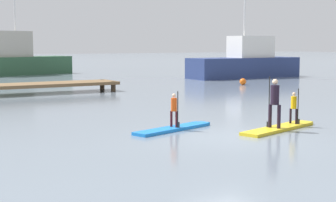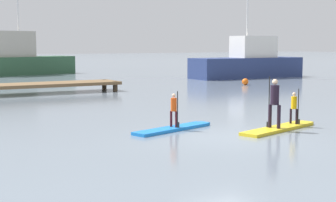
# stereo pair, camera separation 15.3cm
# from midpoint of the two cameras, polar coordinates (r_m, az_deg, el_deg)

# --- Properties ---
(ground_plane) EXTENTS (240.00, 240.00, 0.00)m
(ground_plane) POSITION_cam_midpoint_polar(r_m,az_deg,el_deg) (15.98, 6.07, -3.85)
(ground_plane) COLOR slate
(paddleboard_near) EXTENTS (3.28, 1.47, 0.10)m
(paddleboard_near) POSITION_cam_midpoint_polar(r_m,az_deg,el_deg) (17.02, 0.39, -3.02)
(paddleboard_near) COLOR blue
(paddleboard_near) RESTS_ON ground
(paddler_child_solo) EXTENTS (0.24, 0.38, 1.18)m
(paddler_child_solo) POSITION_cam_midpoint_polar(r_m,az_deg,el_deg) (16.92, 0.43, -0.80)
(paddler_child_solo) COLOR #4C1419
(paddler_child_solo) RESTS_ON paddleboard_near
(paddleboard_far) EXTENTS (3.67, 1.64, 0.10)m
(paddleboard_far) POSITION_cam_midpoint_polar(r_m,az_deg,el_deg) (17.47, 11.85, -2.92)
(paddleboard_far) COLOR gold
(paddleboard_far) RESTS_ON ground
(paddler_adult) EXTENTS (0.35, 0.49, 1.65)m
(paddler_adult) POSITION_cam_midpoint_polar(r_m,az_deg,el_deg) (17.06, 11.32, 0.12)
(paddler_adult) COLOR black
(paddler_adult) RESTS_ON paddleboard_far
(paddler_child_front) EXTENTS (0.23, 0.37, 1.21)m
(paddler_child_front) POSITION_cam_midpoint_polar(r_m,az_deg,el_deg) (18.13, 13.37, -0.54)
(paddler_child_front) COLOR black
(paddler_child_front) RESTS_ON paddleboard_far
(fishing_boat_white_large) EXTENTS (11.01, 5.09, 9.38)m
(fishing_boat_white_large) POSITION_cam_midpoint_polar(r_m,az_deg,el_deg) (48.14, -16.82, 4.31)
(fishing_boat_white_large) COLOR #2D5638
(fishing_boat_white_large) RESTS_ON ground
(fishing_boat_green_midground) EXTENTS (9.79, 2.75, 10.08)m
(fishing_boat_green_midground) POSITION_cam_midpoint_polar(r_m,az_deg,el_deg) (43.48, 8.36, 4.14)
(fishing_boat_green_midground) COLOR navy
(fishing_boat_green_midground) RESTS_ON ground
(floating_dock) EXTENTS (10.83, 2.23, 0.59)m
(floating_dock) POSITION_cam_midpoint_polar(r_m,az_deg,el_deg) (29.86, -15.78, 1.62)
(floating_dock) COLOR brown
(floating_dock) RESTS_ON ground
(mooring_buoy_mid) EXTENTS (0.45, 0.45, 0.45)m
(mooring_buoy_mid) POSITION_cam_midpoint_polar(r_m,az_deg,el_deg) (35.76, 8.06, 2.11)
(mooring_buoy_mid) COLOR orange
(mooring_buoy_mid) RESTS_ON ground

